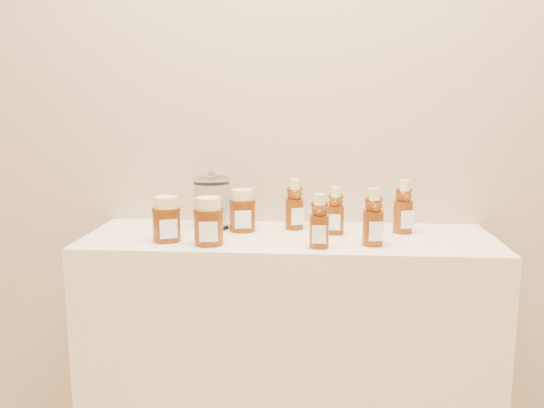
# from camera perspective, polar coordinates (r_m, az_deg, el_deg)

# --- Properties ---
(wall_back) EXTENTS (3.50, 0.02, 2.70)m
(wall_back) POSITION_cam_1_polar(r_m,az_deg,el_deg) (1.85, 2.04, 12.02)
(wall_back) COLOR tan
(wall_back) RESTS_ON ground
(display_table) EXTENTS (1.20, 0.40, 0.90)m
(display_table) POSITION_cam_1_polar(r_m,az_deg,el_deg) (1.85, 1.61, -16.81)
(display_table) COLOR beige
(display_table) RESTS_ON ground
(bear_bottle_back_left) EXTENTS (0.08, 0.08, 0.18)m
(bear_bottle_back_left) POSITION_cam_1_polar(r_m,az_deg,el_deg) (1.77, 2.24, 0.30)
(bear_bottle_back_left) COLOR #562106
(bear_bottle_back_left) RESTS_ON display_table
(bear_bottle_back_mid) EXTENTS (0.06, 0.06, 0.16)m
(bear_bottle_back_mid) POSITION_cam_1_polar(r_m,az_deg,el_deg) (1.71, 6.33, -0.36)
(bear_bottle_back_mid) COLOR #562106
(bear_bottle_back_mid) RESTS_ON display_table
(bear_bottle_back_right) EXTENTS (0.08, 0.08, 0.18)m
(bear_bottle_back_right) POSITION_cam_1_polar(r_m,az_deg,el_deg) (1.76, 12.88, 0.09)
(bear_bottle_back_right) COLOR #562106
(bear_bottle_back_right) RESTS_ON display_table
(bear_bottle_front_left) EXTENTS (0.06, 0.06, 0.17)m
(bear_bottle_front_left) POSITION_cam_1_polar(r_m,az_deg,el_deg) (1.55, 4.72, -1.33)
(bear_bottle_front_left) COLOR #562106
(bear_bottle_front_left) RESTS_ON display_table
(bear_bottle_front_right) EXTENTS (0.07, 0.07, 0.18)m
(bear_bottle_front_right) POSITION_cam_1_polar(r_m,az_deg,el_deg) (1.59, 10.00, -0.91)
(bear_bottle_front_right) COLOR #562106
(bear_bottle_front_right) RESTS_ON display_table
(honey_jar_left) EXTENTS (0.11, 0.11, 0.13)m
(honey_jar_left) POSITION_cam_1_polar(r_m,az_deg,el_deg) (1.65, -10.41, -1.47)
(honey_jar_left) COLOR #562106
(honey_jar_left) RESTS_ON display_table
(honey_jar_back) EXTENTS (0.09, 0.09, 0.13)m
(honey_jar_back) POSITION_cam_1_polar(r_m,az_deg,el_deg) (1.75, -2.95, -0.62)
(honey_jar_back) COLOR #562106
(honey_jar_back) RESTS_ON display_table
(honey_jar_front) EXTENTS (0.10, 0.10, 0.13)m
(honey_jar_front) POSITION_cam_1_polar(r_m,az_deg,el_deg) (1.59, -6.30, -1.69)
(honey_jar_front) COLOR #562106
(honey_jar_front) RESTS_ON display_table
(glass_canister) EXTENTS (0.15, 0.15, 0.17)m
(glass_canister) POSITION_cam_1_polar(r_m,az_deg,el_deg) (1.79, -5.98, 0.31)
(glass_canister) COLOR white
(glass_canister) RESTS_ON display_table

